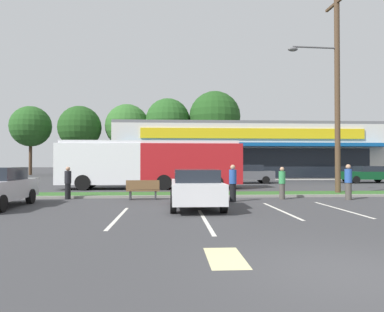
{
  "coord_description": "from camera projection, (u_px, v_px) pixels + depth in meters",
  "views": [
    {
      "loc": [
        -2.97,
        -5.78,
        1.83
      ],
      "look_at": [
        -1.57,
        18.1,
        2.22
      ],
      "focal_mm": 33.97,
      "sensor_mm": 36.0,
      "label": 1
    }
  ],
  "objects": [
    {
      "name": "parking_stripe_3",
      "position": [
        340.0,
        209.0,
        14.02
      ],
      "size": [
        0.12,
        4.8,
        0.01
      ],
      "primitive_type": "cube",
      "color": "silver",
      "rests_on": "ground_plane"
    },
    {
      "name": "curb_lip",
      "position": [
        228.0,
        196.0,
        18.67
      ],
      "size": [
        56.0,
        0.24,
        0.12
      ],
      "primitive_type": "cube",
      "color": "gray",
      "rests_on": "ground_plane"
    },
    {
      "name": "city_bus",
      "position": [
        151.0,
        163.0,
        24.76
      ],
      "size": [
        12.31,
        2.75,
        3.25
      ],
      "rotation": [
        0.0,
        0.0,
        3.15
      ],
      "color": "#AD191E",
      "rests_on": "ground_plane"
    },
    {
      "name": "tree_mid_right",
      "position": [
        215.0,
        117.0,
        50.35
      ],
      "size": [
        7.1,
        7.1,
        11.64
      ],
      "color": "#473323",
      "rests_on": "ground_plane"
    },
    {
      "name": "parking_stripe_1",
      "position": [
        205.0,
        221.0,
        11.29
      ],
      "size": [
        0.12,
        4.8,
        0.01
      ],
      "primitive_type": "cube",
      "color": "silver",
      "rests_on": "ground_plane"
    },
    {
      "name": "pedestrian_far",
      "position": [
        233.0,
        183.0,
        16.69
      ],
      "size": [
        0.34,
        0.34,
        1.7
      ],
      "rotation": [
        0.0,
        0.0,
        1.64
      ],
      "color": "black",
      "rests_on": "ground_plane"
    },
    {
      "name": "car_2",
      "position": [
        196.0,
        188.0,
        14.32
      ],
      "size": [
        2.02,
        4.51,
        1.54
      ],
      "rotation": [
        0.0,
        0.0,
        1.57
      ],
      "color": "silver",
      "rests_on": "ground_plane"
    },
    {
      "name": "tree_mid",
      "position": [
        168.0,
        121.0,
        50.78
      ],
      "size": [
        6.22,
        6.22,
        10.72
      ],
      "color": "#473323",
      "rests_on": "ground_plane"
    },
    {
      "name": "parking_stripe_2",
      "position": [
        281.0,
        210.0,
        13.66
      ],
      "size": [
        0.12,
        4.8,
        0.01
      ],
      "primitive_type": "cube",
      "color": "silver",
      "rests_on": "ground_plane"
    },
    {
      "name": "pedestrian_mid",
      "position": [
        348.0,
        182.0,
        17.52
      ],
      "size": [
        0.35,
        0.35,
        1.71
      ],
      "rotation": [
        0.0,
        0.0,
        1.84
      ],
      "color": "#47423D",
      "rests_on": "ground_plane"
    },
    {
      "name": "pedestrian_near_bench",
      "position": [
        282.0,
        183.0,
        17.75
      ],
      "size": [
        0.32,
        0.32,
        1.58
      ],
      "rotation": [
        0.0,
        0.0,
        3.9
      ],
      "color": "#47423D",
      "rests_on": "ground_plane"
    },
    {
      "name": "storefront_building",
      "position": [
        244.0,
        152.0,
        41.24
      ],
      "size": [
        28.34,
        11.4,
        6.01
      ],
      "color": "beige",
      "rests_on": "ground_plane"
    },
    {
      "name": "car_3",
      "position": [
        98.0,
        174.0,
        30.54
      ],
      "size": [
        4.69,
        2.01,
        1.53
      ],
      "rotation": [
        0.0,
        0.0,
        3.14
      ],
      "color": "#515459",
      "rests_on": "ground_plane"
    },
    {
      "name": "pedestrian_by_pole",
      "position": [
        68.0,
        183.0,
        17.77
      ],
      "size": [
        0.32,
        0.32,
        1.6
      ],
      "rotation": [
        0.0,
        0.0,
        4.62
      ],
      "color": "black",
      "rests_on": "ground_plane"
    },
    {
      "name": "lot_arrow",
      "position": [
        225.0,
        258.0,
        6.92
      ],
      "size": [
        0.7,
        1.6,
        0.01
      ],
      "primitive_type": "cube",
      "color": "beige",
      "rests_on": "ground_plane"
    },
    {
      "name": "tree_far_left",
      "position": [
        31.0,
        126.0,
        50.91
      ],
      "size": [
        5.68,
        5.68,
        9.67
      ],
      "color": "#473323",
      "rests_on": "ground_plane"
    },
    {
      "name": "tree_left",
      "position": [
        80.0,
        127.0,
        50.54
      ],
      "size": [
        5.98,
        5.98,
        9.64
      ],
      "color": "#473323",
      "rests_on": "ground_plane"
    },
    {
      "name": "bus_stop_bench",
      "position": [
        143.0,
        189.0,
        17.54
      ],
      "size": [
        1.6,
        0.45,
        0.95
      ],
      "rotation": [
        0.0,
        0.0,
        3.14
      ],
      "color": "brown",
      "rests_on": "ground_plane"
    },
    {
      "name": "grass_median",
      "position": [
        225.0,
        194.0,
        19.89
      ],
      "size": [
        56.0,
        2.2,
        0.12
      ],
      "primitive_type": "cube",
      "color": "#2D5B23",
      "rests_on": "ground_plane"
    },
    {
      "name": "car_1",
      "position": [
        249.0,
        174.0,
        31.07
      ],
      "size": [
        4.2,
        1.86,
        1.59
      ],
      "rotation": [
        0.0,
        0.0,
        3.14
      ],
      "color": "#515459",
      "rests_on": "ground_plane"
    },
    {
      "name": "ground_plane",
      "position": [
        353.0,
        274.0,
        5.91
      ],
      "size": [
        240.0,
        240.0,
        0.0
      ],
      "primitive_type": "plane",
      "color": "#38383A"
    },
    {
      "name": "utility_pole",
      "position": [
        335.0,
        86.0,
        20.42
      ],
      "size": [
        3.03,
        2.4,
        11.46
      ],
      "color": "#4C3826",
      "rests_on": "ground_plane"
    },
    {
      "name": "parking_stripe_0",
      "position": [
        118.0,
        217.0,
        11.99
      ],
      "size": [
        0.12,
        4.8,
        0.01
      ],
      "primitive_type": "cube",
      "color": "silver",
      "rests_on": "ground_plane"
    },
    {
      "name": "car_0",
      "position": [
        368.0,
        174.0,
        31.71
      ],
      "size": [
        4.78,
        2.0,
        1.47
      ],
      "rotation": [
        0.0,
        0.0,
        3.14
      ],
      "color": "#0C3F1E",
      "rests_on": "ground_plane"
    },
    {
      "name": "tree_mid_left",
      "position": [
        127.0,
        126.0,
        51.52
      ],
      "size": [
        6.22,
        6.22,
        10.03
      ],
      "color": "#473323",
      "rests_on": "ground_plane"
    }
  ]
}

